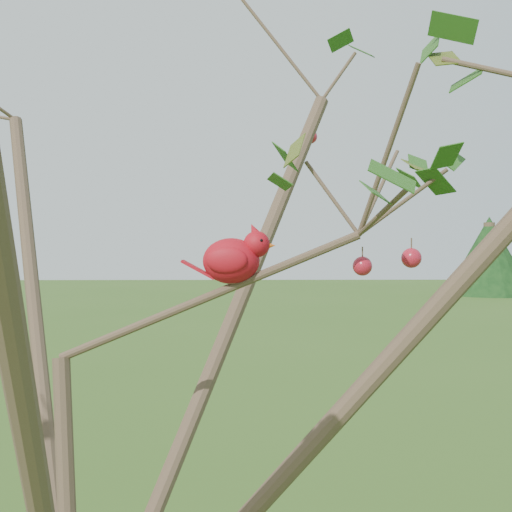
# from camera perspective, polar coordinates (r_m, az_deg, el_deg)

# --- Properties ---
(crabapple_tree) EXTENTS (2.35, 2.05, 2.95)m
(crabapple_tree) POSITION_cam_1_polar(r_m,az_deg,el_deg) (1.22, -15.16, -1.78)
(crabapple_tree) COLOR #473426
(crabapple_tree) RESTS_ON ground
(cardinal) EXTENTS (0.19, 0.10, 0.13)m
(cardinal) POSITION_cam_1_polar(r_m,az_deg,el_deg) (1.28, -1.95, -0.22)
(cardinal) COLOR #A90E16
(cardinal) RESTS_ON ground
(distant_trees) EXTENTS (38.53, 11.87, 3.50)m
(distant_trees) POSITION_cam_1_polar(r_m,az_deg,el_deg) (25.09, -5.22, -0.61)
(distant_trees) COLOR #473426
(distant_trees) RESTS_ON ground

